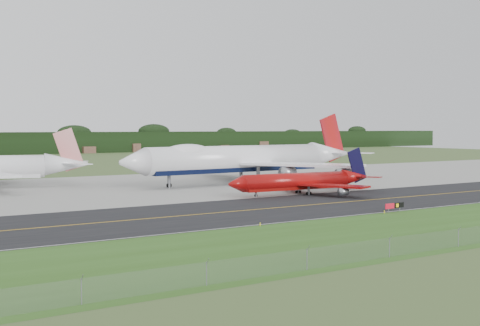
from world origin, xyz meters
TOP-DOWN VIEW (x-y plane):
  - ground at (0.00, 0.00)m, footprint 600.00×600.00m
  - grass_verge at (0.00, -35.00)m, footprint 400.00×30.00m
  - taxiway at (0.00, -4.00)m, footprint 400.00×32.00m
  - apron at (0.00, 51.00)m, footprint 400.00×78.00m
  - taxiway_centreline at (0.00, -4.00)m, footprint 400.00×0.40m
  - taxiway_edge_line at (0.00, -19.50)m, footprint 400.00×0.25m
  - jet_ba_747 at (12.96, 43.37)m, footprint 74.02×61.31m
  - jet_red_737 at (7.42, 12.68)m, footprint 37.13×30.25m
  - taxiway_sign at (0.59, -20.32)m, footprint 4.72×0.48m
  - edge_marker_left at (-28.08, -20.50)m, footprint 0.16×0.16m
  - edge_marker_center at (-2.05, -20.50)m, footprint 0.16×0.16m

SIDE VIEW (x-z plane):
  - ground at x=0.00m, z-range 0.00..0.00m
  - grass_verge at x=0.00m, z-range 0.00..0.01m
  - apron at x=0.00m, z-range 0.00..0.01m
  - taxiway at x=0.00m, z-range 0.00..0.02m
  - taxiway_centreline at x=0.00m, z-range 0.03..0.03m
  - taxiway_edge_line at x=0.00m, z-range 0.03..0.03m
  - edge_marker_left at x=-28.08m, z-range 0.00..0.50m
  - edge_marker_center at x=-2.05m, z-range 0.00..0.50m
  - taxiway_sign at x=0.59m, z-range 0.32..1.90m
  - jet_red_737 at x=7.42m, z-range -2.24..7.79m
  - jet_ba_747 at x=12.96m, z-range -2.97..15.65m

